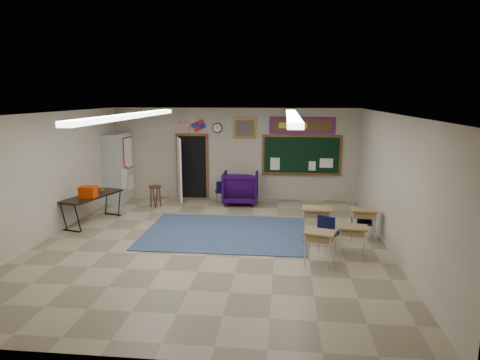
# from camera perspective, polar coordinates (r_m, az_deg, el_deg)

# --- Properties ---
(floor) EXTENTS (9.00, 9.00, 0.00)m
(floor) POSITION_cam_1_polar(r_m,az_deg,el_deg) (10.11, -3.77, -8.41)
(floor) COLOR tan
(floor) RESTS_ON ground
(back_wall) EXTENTS (8.00, 0.04, 3.00)m
(back_wall) POSITION_cam_1_polar(r_m,az_deg,el_deg) (14.10, -0.78, 3.50)
(back_wall) COLOR #BCAF98
(back_wall) RESTS_ON floor
(front_wall) EXTENTS (8.00, 0.04, 3.00)m
(front_wall) POSITION_cam_1_polar(r_m,az_deg,el_deg) (5.48, -11.98, -9.19)
(front_wall) COLOR #BCAF98
(front_wall) RESTS_ON floor
(left_wall) EXTENTS (0.04, 9.00, 3.00)m
(left_wall) POSITION_cam_1_polar(r_m,az_deg,el_deg) (11.10, -24.68, 0.38)
(left_wall) COLOR #BCAF98
(left_wall) RESTS_ON floor
(right_wall) EXTENTS (0.04, 9.00, 3.00)m
(right_wall) POSITION_cam_1_polar(r_m,az_deg,el_deg) (9.86, 19.69, -0.51)
(right_wall) COLOR #BCAF98
(right_wall) RESTS_ON floor
(ceiling) EXTENTS (8.00, 9.00, 0.04)m
(ceiling) POSITION_cam_1_polar(r_m,az_deg,el_deg) (9.53, -4.01, 8.84)
(ceiling) COLOR silver
(ceiling) RESTS_ON back_wall
(area_rug) EXTENTS (4.00, 3.00, 0.02)m
(area_rug) POSITION_cam_1_polar(r_m,az_deg,el_deg) (10.82, -2.01, -7.00)
(area_rug) COLOR #374D6A
(area_rug) RESTS_ON floor
(fluorescent_strips) EXTENTS (3.86, 6.00, 0.10)m
(fluorescent_strips) POSITION_cam_1_polar(r_m,az_deg,el_deg) (9.53, -4.00, 8.48)
(fluorescent_strips) COLOR white
(fluorescent_strips) RESTS_ON ceiling
(doorway) EXTENTS (1.10, 0.89, 2.16)m
(doorway) POSITION_cam_1_polar(r_m,az_deg,el_deg) (14.28, -6.85, 1.72)
(doorway) COLOR black
(doorway) RESTS_ON back_wall
(chalkboard) EXTENTS (2.55, 0.14, 1.30)m
(chalkboard) POSITION_cam_1_polar(r_m,az_deg,el_deg) (13.99, 8.20, 3.17)
(chalkboard) COLOR brown
(chalkboard) RESTS_ON back_wall
(bulletin_board) EXTENTS (2.10, 0.05, 0.55)m
(bulletin_board) POSITION_cam_1_polar(r_m,az_deg,el_deg) (13.89, 8.31, 7.21)
(bulletin_board) COLOR red
(bulletin_board) RESTS_ON back_wall
(framed_art_print) EXTENTS (0.75, 0.05, 0.65)m
(framed_art_print) POSITION_cam_1_polar(r_m,az_deg,el_deg) (13.94, 0.63, 6.93)
(framed_art_print) COLOR olive
(framed_art_print) RESTS_ON back_wall
(wall_clock) EXTENTS (0.32, 0.05, 0.32)m
(wall_clock) POSITION_cam_1_polar(r_m,az_deg,el_deg) (14.06, -3.05, 6.95)
(wall_clock) COLOR black
(wall_clock) RESTS_ON back_wall
(wall_flags) EXTENTS (1.16, 0.06, 0.70)m
(wall_flags) POSITION_cam_1_polar(r_m,az_deg,el_deg) (14.18, -6.50, 7.45)
(wall_flags) COLOR red
(wall_flags) RESTS_ON back_wall
(storage_cabinet) EXTENTS (0.59, 1.25, 2.20)m
(storage_cabinet) POSITION_cam_1_polar(r_m,az_deg,el_deg) (14.45, -15.88, 1.65)
(storage_cabinet) COLOR #ACACA7
(storage_cabinet) RESTS_ON floor
(wingback_armchair) EXTENTS (1.13, 1.16, 1.02)m
(wingback_armchair) POSITION_cam_1_polar(r_m,az_deg,el_deg) (13.56, 0.07, -1.05)
(wingback_armchair) COLOR #1B042F
(wingback_armchair) RESTS_ON floor
(student_chair_reading) EXTENTS (0.47, 0.47, 0.76)m
(student_chair_reading) POSITION_cam_1_polar(r_m,az_deg,el_deg) (13.54, -2.53, -1.64)
(student_chair_reading) COLOR black
(student_chair_reading) RESTS_ON floor
(student_chair_desk_a) EXTENTS (0.59, 0.59, 0.87)m
(student_chair_desk_a) POSITION_cam_1_polar(r_m,az_deg,el_deg) (9.58, 11.79, -7.01)
(student_chair_desk_a) COLOR black
(student_chair_desk_a) RESTS_ON floor
(student_chair_desk_b) EXTENTS (0.44, 0.44, 0.75)m
(student_chair_desk_b) POSITION_cam_1_polar(r_m,az_deg,el_deg) (10.72, 16.27, -5.60)
(student_chair_desk_b) COLOR black
(student_chair_desk_b) RESTS_ON floor
(student_desk_front_left) EXTENTS (0.71, 0.55, 0.81)m
(student_desk_front_left) POSITION_cam_1_polar(r_m,az_deg,el_deg) (10.27, 10.16, -5.58)
(student_desk_front_left) COLOR olive
(student_desk_front_left) RESTS_ON floor
(student_desk_front_right) EXTENTS (0.66, 0.51, 0.75)m
(student_desk_front_right) POSITION_cam_1_polar(r_m,az_deg,el_deg) (10.63, 16.09, -5.46)
(student_desk_front_right) COLOR olive
(student_desk_front_right) RESTS_ON floor
(student_desk_back_left) EXTENTS (0.71, 0.61, 0.72)m
(student_desk_back_left) POSITION_cam_1_polar(r_m,az_deg,el_deg) (8.85, 10.54, -8.71)
(student_desk_back_left) COLOR olive
(student_desk_back_left) RESTS_ON floor
(student_desk_back_right) EXTENTS (0.64, 0.52, 0.71)m
(student_desk_back_right) POSITION_cam_1_polar(r_m,az_deg,el_deg) (9.38, 14.75, -7.80)
(student_desk_back_right) COLOR olive
(student_desk_back_right) RESTS_ON floor
(folding_table) EXTENTS (1.10, 1.96, 1.06)m
(folding_table) POSITION_cam_1_polar(r_m,az_deg,el_deg) (12.19, -19.03, -3.52)
(folding_table) COLOR black
(folding_table) RESTS_ON floor
(wooden_stool) EXTENTS (0.38, 0.38, 0.67)m
(wooden_stool) POSITION_cam_1_polar(r_m,az_deg,el_deg) (13.42, -11.21, -2.13)
(wooden_stool) COLOR #462415
(wooden_stool) RESTS_ON floor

